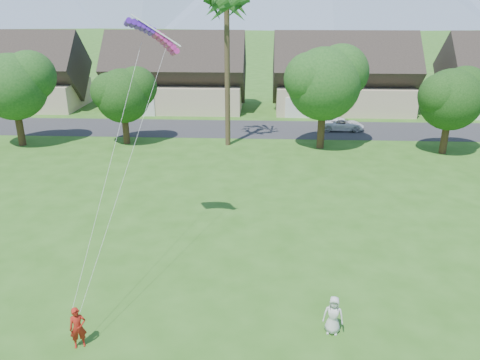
# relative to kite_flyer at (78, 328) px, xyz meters

# --- Properties ---
(street) EXTENTS (90.00, 7.00, 0.01)m
(street) POSITION_rel_kite_flyer_xyz_m (5.49, 31.39, -0.81)
(street) COLOR #2D2D30
(street) RESTS_ON ground
(kite_flyer) EXTENTS (0.70, 0.60, 1.62)m
(kite_flyer) POSITION_rel_kite_flyer_xyz_m (0.00, 0.00, 0.00)
(kite_flyer) COLOR #A11D12
(kite_flyer) RESTS_ON ground
(watcher) EXTENTS (0.84, 0.63, 1.57)m
(watcher) POSITION_rel_kite_flyer_xyz_m (9.32, 1.23, -0.03)
(watcher) COLOR silver
(watcher) RESTS_ON ground
(parked_car) EXTENTS (4.27, 2.05, 1.17)m
(parked_car) POSITION_rel_kite_flyer_xyz_m (14.25, 31.39, -0.22)
(parked_car) COLOR white
(parked_car) RESTS_ON ground
(houses_row) EXTENTS (72.75, 8.19, 8.86)m
(houses_row) POSITION_rel_kite_flyer_xyz_m (5.99, 40.38, 2.63)
(houses_row) COLOR beige
(houses_row) RESTS_ON ground
(tree_row) EXTENTS (62.27, 6.67, 8.45)m
(tree_row) POSITION_rel_kite_flyer_xyz_m (4.35, 25.31, 4.08)
(tree_row) COLOR #47301C
(tree_row) RESTS_ON ground
(fan_palm) EXTENTS (3.00, 3.00, 13.80)m
(fan_palm) POSITION_rel_kite_flyer_xyz_m (3.49, 25.89, 10.99)
(fan_palm) COLOR #4C3D26
(fan_palm) RESTS_ON ground
(parafoil_kite) EXTENTS (2.81, 1.31, 0.50)m
(parafoil_kite) POSITION_rel_kite_flyer_xyz_m (1.58, 8.20, 9.67)
(parafoil_kite) COLOR #5B1BCB
(parafoil_kite) RESTS_ON ground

